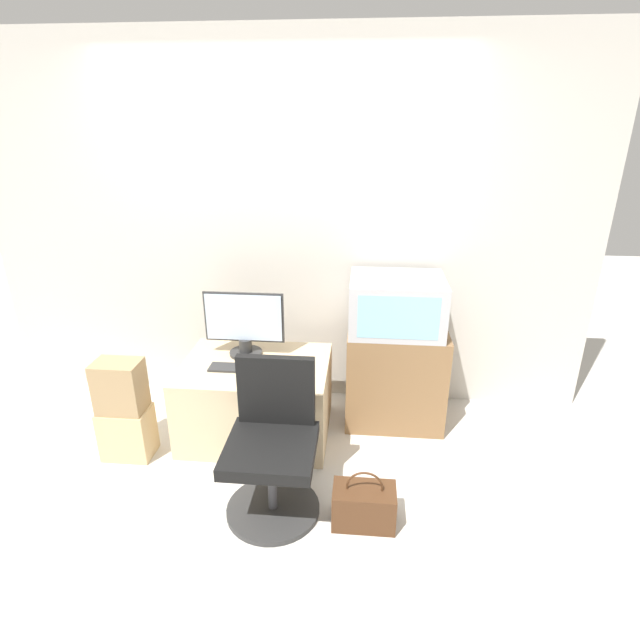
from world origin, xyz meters
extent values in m
plane|color=beige|center=(0.00, 0.00, 0.00)|extent=(12.00, 12.00, 0.00)
cube|color=beige|center=(0.00, 1.32, 1.30)|extent=(4.40, 0.05, 2.60)
cube|color=#CCB289|center=(-0.13, 0.73, 0.27)|extent=(0.97, 0.74, 0.53)
cube|color=olive|center=(0.82, 0.98, 0.35)|extent=(0.68, 0.46, 0.70)
cylinder|color=#2D2D2D|center=(-0.22, 0.87, 0.54)|extent=(0.22, 0.22, 0.02)
cylinder|color=#2D2D2D|center=(-0.22, 0.87, 0.60)|extent=(0.09, 0.09, 0.09)
cube|color=#2D2D2D|center=(-0.22, 0.87, 0.80)|extent=(0.54, 0.01, 0.35)
cube|color=silver|center=(-0.22, 0.87, 0.80)|extent=(0.51, 0.02, 0.32)
cube|color=#2D2D2D|center=(-0.25, 0.64, 0.54)|extent=(0.31, 0.12, 0.01)
ellipsoid|color=silver|center=(-0.02, 0.64, 0.55)|extent=(0.07, 0.04, 0.03)
cube|color=#B7B7BC|center=(0.80, 1.00, 0.88)|extent=(0.62, 0.50, 0.36)
cube|color=#8CC6E5|center=(0.80, 0.75, 0.88)|extent=(0.51, 0.01, 0.28)
cylinder|color=#333333|center=(0.11, -0.02, 0.01)|extent=(0.52, 0.52, 0.03)
cylinder|color=#4C4C51|center=(0.11, -0.02, 0.20)|extent=(0.05, 0.05, 0.35)
cube|color=black|center=(0.11, -0.02, 0.41)|extent=(0.48, 0.48, 0.07)
cube|color=black|center=(0.11, 0.19, 0.65)|extent=(0.43, 0.05, 0.41)
cube|color=#D1B27F|center=(-0.91, 0.40, 0.17)|extent=(0.31, 0.22, 0.34)
cube|color=#A3845B|center=(-0.91, 0.40, 0.50)|extent=(0.28, 0.20, 0.33)
cube|color=#4C2D19|center=(0.62, -0.06, 0.11)|extent=(0.34, 0.19, 0.22)
torus|color=#4C2D19|center=(0.62, -0.06, 0.24)|extent=(0.20, 0.01, 0.20)
camera|label=1|loc=(0.58, -2.17, 2.04)|focal=28.00mm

